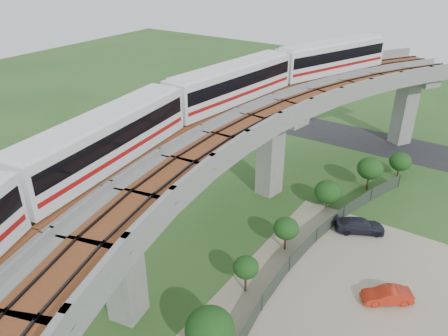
{
  "coord_description": "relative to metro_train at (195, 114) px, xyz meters",
  "views": [
    {
      "loc": [
        19.43,
        -25.91,
        23.65
      ],
      "look_at": [
        1.96,
        0.27,
        7.5
      ],
      "focal_mm": 35.0,
      "sensor_mm": 36.0,
      "label": 1
    }
  ],
  "objects": [
    {
      "name": "tree_1",
      "position": [
        9.16,
        18.13,
        -9.76
      ],
      "size": [
        2.72,
        2.72,
        3.71
      ],
      "color": "#382314",
      "rests_on": "ground"
    },
    {
      "name": "metro_train",
      "position": [
        0.0,
        0.0,
        0.0
      ],
      "size": [
        11.36,
        61.34,
        3.64
      ],
      "color": "white",
      "rests_on": "ground"
    },
    {
      "name": "viaduct",
      "position": [
        3.48,
        1.32,
        -3.26
      ],
      "size": [
        19.58,
        73.98,
        11.4
      ],
      "color": "#99968E",
      "rests_on": "ground"
    },
    {
      "name": "tree_2",
      "position": [
        6.89,
        12.25,
        -10.51
      ],
      "size": [
        2.72,
        2.72,
        2.96
      ],
      "color": "#382314",
      "rests_on": "ground"
    },
    {
      "name": "tree_0",
      "position": [
        11.16,
        23.02,
        -10.41
      ],
      "size": [
        2.43,
        2.43,
        2.94
      ],
      "color": "#382314",
      "rests_on": "ground"
    },
    {
      "name": "dirt_lot",
      "position": [
        13.64,
        -0.68,
        -12.29
      ],
      "size": [
        18.0,
        26.0,
        0.04
      ],
      "primitive_type": "cube",
      "color": "gray",
      "rests_on": "ground"
    },
    {
      "name": "asphalt_road",
      "position": [
        -0.36,
        31.32,
        -12.29
      ],
      "size": [
        60.0,
        8.0,
        0.03
      ],
      "primitive_type": "cube",
      "color": "#232326",
      "rests_on": "ground"
    },
    {
      "name": "tree_4",
      "position": [
        6.32,
        -2.55,
        -10.01
      ],
      "size": [
        1.95,
        1.95,
        3.14
      ],
      "color": "#382314",
      "rests_on": "ground"
    },
    {
      "name": "car_red",
      "position": [
        15.58,
        2.28,
        -11.67
      ],
      "size": [
        3.71,
        3.17,
        1.2
      ],
      "primitive_type": "imported",
      "rotation": [
        0.0,
        0.0,
        -0.95
      ],
      "color": "red",
      "rests_on": "dirt_lot"
    },
    {
      "name": "fence",
      "position": [
        9.39,
        1.32,
        -11.56
      ],
      "size": [
        3.87,
        38.73,
        1.5
      ],
      "color": "#2D382D",
      "rests_on": "ground"
    },
    {
      "name": "tree_5",
      "position": [
        7.66,
        -9.07,
        -9.61
      ],
      "size": [
        3.08,
        3.08,
        4.02
      ],
      "color": "#382314",
      "rests_on": "ground"
    },
    {
      "name": "tree_3",
      "position": [
        6.49,
        3.75,
        -10.1
      ],
      "size": [
        2.19,
        2.19,
        3.15
      ],
      "color": "#382314",
      "rests_on": "ground"
    },
    {
      "name": "ground",
      "position": [
        -0.36,
        1.32,
        -12.31
      ],
      "size": [
        160.0,
        160.0,
        0.0
      ],
      "primitive_type": "plane",
      "color": "#295321",
      "rests_on": "ground"
    },
    {
      "name": "car_dark",
      "position": [
        11.03,
        9.93,
        -11.62
      ],
      "size": [
        4.79,
        3.69,
        1.29
      ],
      "primitive_type": "imported",
      "rotation": [
        0.0,
        0.0,
        2.06
      ],
      "color": "black",
      "rests_on": "dirt_lot"
    }
  ]
}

